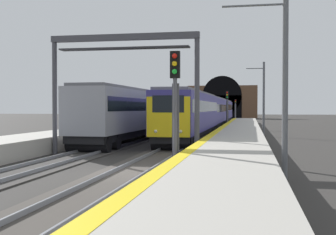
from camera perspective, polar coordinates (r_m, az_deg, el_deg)
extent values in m
plane|color=#302D2B|center=(17.83, -4.87, -7.43)|extent=(320.00, 320.00, 0.00)
cube|color=#ADA89E|center=(17.14, 7.68, -6.13)|extent=(112.00, 3.53, 0.98)
cube|color=yellow|center=(17.23, 2.64, -4.43)|extent=(112.00, 0.50, 0.01)
cube|color=#423D38|center=(17.83, -4.87, -7.33)|extent=(160.00, 3.02, 0.06)
cube|color=gray|center=(18.02, -7.09, -6.91)|extent=(160.00, 0.07, 0.15)
cube|color=gray|center=(17.63, -2.61, -7.08)|extent=(160.00, 0.07, 0.15)
cube|color=#383533|center=(19.55, -18.00, -6.63)|extent=(160.00, 2.79, 0.06)
cube|color=gray|center=(19.89, -19.83, -6.20)|extent=(160.00, 0.07, 0.15)
cube|color=gray|center=(19.20, -16.11, -6.44)|extent=(160.00, 0.07, 0.15)
cube|color=navy|center=(35.24, 2.98, 0.74)|extent=(18.75, 2.90, 2.84)
cube|color=black|center=(35.24, 2.98, 1.46)|extent=(18.00, 2.92, 0.81)
cube|color=slate|center=(35.26, 2.98, 3.21)|extent=(18.19, 2.48, 0.20)
cube|color=black|center=(35.29, 2.97, -1.87)|extent=(18.38, 2.56, 0.49)
cylinder|color=black|center=(27.18, 0.50, -3.47)|extent=(0.91, 2.54, 0.89)
cylinder|color=black|center=(28.94, 1.16, -3.18)|extent=(0.91, 2.54, 0.89)
cylinder|color=black|center=(41.70, 4.23, -1.81)|extent=(0.91, 2.54, 0.89)
cylinder|color=black|center=(43.49, 4.52, -1.68)|extent=(0.91, 2.54, 0.89)
cube|color=yellow|center=(25.97, 0.03, 0.08)|extent=(0.14, 2.65, 2.43)
cube|color=black|center=(25.91, 0.01, 1.79)|extent=(0.05, 1.93, 1.02)
sphere|color=#F2EACC|center=(25.80, 1.66, -1.85)|extent=(0.20, 0.20, 0.20)
sphere|color=#F2EACC|center=(26.10, -1.63, -1.81)|extent=(0.20, 0.20, 0.20)
cube|color=navy|center=(54.33, 5.70, 0.93)|extent=(18.75, 2.90, 2.84)
cube|color=black|center=(54.33, 5.70, 1.23)|extent=(18.00, 2.92, 0.88)
cube|color=slate|center=(54.34, 5.71, 2.53)|extent=(18.19, 2.48, 0.20)
cube|color=black|center=(54.36, 5.70, -0.76)|extent=(18.38, 2.56, 0.49)
cylinder|color=black|center=(46.25, 4.74, -1.51)|extent=(0.91, 2.54, 0.89)
cylinder|color=black|center=(48.04, 4.98, -1.40)|extent=(0.91, 2.54, 0.89)
cylinder|color=black|center=(60.72, 6.27, -0.84)|extent=(0.91, 2.54, 0.89)
cylinder|color=black|center=(62.52, 6.41, -0.78)|extent=(0.91, 2.54, 0.89)
cube|color=navy|center=(73.48, 7.01, 1.02)|extent=(18.75, 2.90, 2.84)
cube|color=black|center=(73.48, 7.01, 1.34)|extent=(18.00, 2.92, 0.92)
cube|color=slate|center=(73.49, 7.01, 2.21)|extent=(18.19, 2.48, 0.20)
cube|color=black|center=(73.51, 7.01, -0.23)|extent=(18.38, 2.56, 0.49)
cylinder|color=black|center=(65.22, 6.48, -0.70)|extent=(0.91, 2.54, 0.89)
cylinder|color=black|center=(67.01, 6.60, -0.64)|extent=(0.91, 2.54, 0.89)
cylinder|color=black|center=(80.03, 7.34, -0.33)|extent=(0.91, 2.54, 0.89)
cylinder|color=black|center=(81.82, 7.42, -0.30)|extent=(0.91, 2.54, 0.89)
cube|color=gray|center=(34.13, -5.14, 0.97)|extent=(18.66, 3.23, 2.92)
cube|color=black|center=(34.13, -5.14, 1.68)|extent=(17.91, 3.24, 0.90)
cube|color=slate|center=(34.16, -5.15, 3.58)|extent=(18.09, 2.79, 0.20)
cube|color=black|center=(34.18, -5.13, -1.82)|extent=(18.28, 2.88, 0.55)
cylinder|color=black|center=(42.20, -1.85, -1.70)|extent=(1.05, 2.66, 1.00)
cylinder|color=black|center=(40.45, -2.45, -1.83)|extent=(1.05, 2.66, 1.00)
cylinder|color=black|center=(28.06, -9.01, -3.22)|extent=(1.05, 2.66, 1.00)
cylinder|color=black|center=(26.39, -10.40, -3.51)|extent=(1.05, 2.66, 1.00)
cube|color=#E5B20F|center=(43.15, -1.52, 0.76)|extent=(0.17, 2.76, 2.50)
cube|color=black|center=(43.20, -1.51, 1.81)|extent=(0.08, 2.01, 1.05)
sphere|color=#F2EACC|center=(43.42, -2.52, -0.42)|extent=(0.20, 0.20, 0.20)
sphere|color=#F2EACC|center=(43.05, -0.48, -0.44)|extent=(0.20, 0.20, 0.20)
cube|color=gray|center=(52.99, 0.58, 1.09)|extent=(18.66, 3.23, 2.92)
cube|color=black|center=(52.99, 0.58, 1.64)|extent=(17.91, 3.24, 0.93)
cube|color=slate|center=(53.01, 0.58, 2.77)|extent=(18.09, 2.79, 0.20)
cube|color=black|center=(53.02, 0.58, -0.71)|extent=(18.28, 2.88, 0.55)
cylinder|color=black|center=(60.77, 2.02, -0.78)|extent=(1.05, 2.66, 1.00)
cylinder|color=black|center=(59.00, 1.72, -0.84)|extent=(1.05, 2.66, 1.00)
cylinder|color=black|center=(47.11, -0.86, -1.38)|extent=(1.05, 2.66, 1.00)
cylinder|color=black|center=(45.35, -1.36, -1.49)|extent=(1.05, 2.66, 1.00)
cube|color=gray|center=(72.11, 3.28, 1.14)|extent=(18.66, 3.23, 2.92)
cube|color=black|center=(72.11, 3.28, 1.51)|extent=(17.91, 3.24, 0.99)
cube|color=slate|center=(72.12, 3.28, 2.38)|extent=(18.09, 2.79, 0.20)
cube|color=black|center=(72.13, 3.28, -0.18)|extent=(18.28, 2.88, 0.55)
cylinder|color=black|center=(80.15, 4.14, -0.28)|extent=(1.05, 2.66, 1.00)
cylinder|color=black|center=(78.37, 3.96, -0.32)|extent=(1.05, 2.66, 1.00)
cylinder|color=black|center=(65.93, 2.47, -0.62)|extent=(1.05, 2.66, 1.00)
cylinder|color=black|center=(64.15, 2.21, -0.67)|extent=(1.05, 2.66, 1.00)
cube|color=black|center=(53.03, 0.58, 3.37)|extent=(1.33, 1.75, 0.90)
cylinder|color=#4C4C54|center=(16.92, 0.93, -1.34)|extent=(0.16, 0.16, 3.85)
cube|color=black|center=(16.98, 0.94, 6.95)|extent=(0.20, 0.38, 1.05)
cube|color=#4C4C54|center=(17.06, 1.01, -1.32)|extent=(0.04, 0.28, 3.47)
sphere|color=red|center=(16.89, 0.86, 8.09)|extent=(0.20, 0.20, 0.20)
sphere|color=yellow|center=(16.86, 0.86, 7.08)|extent=(0.20, 0.20, 0.20)
sphere|color=green|center=(16.83, 0.86, 6.06)|extent=(0.20, 0.20, 0.20)
cylinder|color=#4C4C54|center=(56.17, 7.78, 0.46)|extent=(0.16, 0.16, 3.79)
cube|color=black|center=(56.19, 7.78, 2.93)|extent=(0.20, 0.38, 1.05)
cube|color=#4C4C54|center=(56.31, 7.78, 0.46)|extent=(0.04, 0.28, 3.41)
sphere|color=red|center=(56.07, 7.78, 3.27)|extent=(0.20, 0.20, 0.20)
sphere|color=yellow|center=(56.06, 7.78, 2.96)|extent=(0.20, 0.20, 0.20)
sphere|color=green|center=(56.05, 7.78, 2.66)|extent=(0.20, 0.20, 0.20)
cylinder|color=#4C4C54|center=(88.25, 8.84, 0.70)|extent=(0.16, 0.16, 3.63)
cube|color=black|center=(88.26, 8.85, 2.13)|extent=(0.20, 0.38, 0.75)
cube|color=#4C4C54|center=(88.39, 8.84, 0.71)|extent=(0.04, 0.28, 3.26)
sphere|color=red|center=(88.13, 8.84, 2.24)|extent=(0.20, 0.20, 0.20)
sphere|color=yellow|center=(88.12, 8.84, 2.05)|extent=(0.20, 0.20, 0.20)
cylinder|color=#3F3F47|center=(26.18, -14.65, 2.45)|extent=(0.28, 0.28, 6.50)
cylinder|color=#3F3F47|center=(23.83, 3.83, 2.61)|extent=(0.28, 0.28, 6.50)
cube|color=#3F3F47|center=(24.99, -5.87, 10.44)|extent=(0.36, 8.63, 0.35)
cube|color=#2D2D33|center=(24.90, -5.86, 9.02)|extent=(0.70, 7.51, 0.08)
cube|color=brown|center=(113.28, 7.15, 2.05)|extent=(2.43, 17.80, 8.40)
cube|color=black|center=(112.01, 7.11, 1.41)|extent=(0.12, 9.97, 5.88)
cylinder|color=black|center=(112.05, 7.11, 2.91)|extent=(0.12, 9.97, 9.97)
cylinder|color=#595B60|center=(16.63, 15.12, 4.20)|extent=(0.22, 0.22, 7.12)
cylinder|color=#595B60|center=(16.99, 11.15, 14.24)|extent=(0.08, 2.33, 0.08)
cylinder|color=#595B60|center=(41.98, 12.45, 2.37)|extent=(0.22, 0.22, 7.02)
cylinder|color=#595B60|center=(42.12, 11.36, 6.34)|extent=(0.08, 1.63, 0.08)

